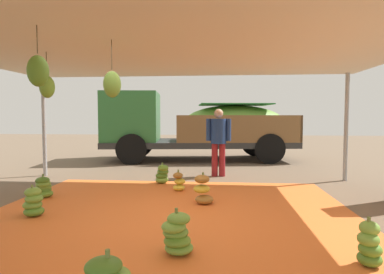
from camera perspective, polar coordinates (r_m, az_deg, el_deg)
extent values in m
plane|color=brown|center=(7.93, -0.76, -7.66)|extent=(40.00, 40.00, 0.00)
cube|color=orange|center=(5.04, -4.30, -14.19)|extent=(5.86, 5.59, 0.01)
cylinder|color=#9EA0A5|center=(9.26, -24.67, 1.70)|extent=(0.10, 0.10, 2.59)
cylinder|color=#9EA0A5|center=(8.59, 25.59, 1.55)|extent=(0.10, 0.10, 2.59)
cube|color=beige|center=(4.92, -4.44, 16.18)|extent=(8.00, 7.00, 0.06)
cylinder|color=#4C422D|center=(5.82, -24.32, 11.81)|extent=(0.01, 0.01, 0.36)
ellipsoid|color=#60932D|center=(5.78, -24.22, 8.07)|extent=(0.24, 0.24, 0.36)
cylinder|color=#4C422D|center=(4.24, -25.68, 15.29)|extent=(0.01, 0.01, 0.32)
ellipsoid|color=#518428|center=(4.18, -25.54, 10.46)|extent=(0.24, 0.24, 0.36)
cylinder|color=#4C422D|center=(4.65, -14.00, 13.94)|extent=(0.01, 0.01, 0.40)
ellipsoid|color=#6B9E38|center=(4.59, -13.92, 9.02)|extent=(0.24, 0.24, 0.36)
ellipsoid|color=#477523|center=(3.98, 28.84, -18.32)|extent=(0.34, 0.34, 0.15)
ellipsoid|color=#518428|center=(3.94, 28.93, -16.95)|extent=(0.30, 0.30, 0.15)
ellipsoid|color=#6B9E38|center=(3.90, 28.69, -15.53)|extent=(0.28, 0.28, 0.15)
ellipsoid|color=#75A83D|center=(3.90, 28.85, -13.92)|extent=(0.22, 0.22, 0.15)
cylinder|color=olive|center=(3.87, 28.76, -13.11)|extent=(0.04, 0.04, 0.12)
ellipsoid|color=#75A83D|center=(7.56, -5.35, -7.53)|extent=(0.41, 0.41, 0.16)
ellipsoid|color=#477523|center=(7.54, -5.38, -6.84)|extent=(0.38, 0.38, 0.16)
ellipsoid|color=#477523|center=(7.52, -5.17, -6.14)|extent=(0.33, 0.33, 0.16)
ellipsoid|color=#60932D|center=(7.47, -5.12, -5.49)|extent=(0.32, 0.32, 0.16)
cylinder|color=olive|center=(7.49, -5.24, -5.00)|extent=(0.04, 0.04, 0.12)
ellipsoid|color=#60932D|center=(6.85, -24.61, -9.07)|extent=(0.42, 0.42, 0.14)
ellipsoid|color=#477523|center=(6.88, -24.79, -8.49)|extent=(0.37, 0.37, 0.14)
ellipsoid|color=#6B9E38|center=(6.87, -24.71, -7.97)|extent=(0.40, 0.40, 0.14)
ellipsoid|color=#6B9E38|center=(6.81, -24.79, -7.52)|extent=(0.32, 0.32, 0.14)
ellipsoid|color=#477523|center=(6.80, -24.89, -6.99)|extent=(0.36, 0.36, 0.14)
cylinder|color=olive|center=(6.81, -24.82, -6.47)|extent=(0.04, 0.04, 0.12)
ellipsoid|color=#996628|center=(5.81, 2.18, -10.96)|extent=(0.46, 0.46, 0.15)
ellipsoid|color=gold|center=(5.82, 1.72, -9.13)|extent=(0.39, 0.39, 0.15)
ellipsoid|color=#996628|center=(5.76, 1.77, -7.44)|extent=(0.38, 0.38, 0.15)
cylinder|color=olive|center=(5.74, 1.96, -6.86)|extent=(0.04, 0.04, 0.12)
ellipsoid|color=gold|center=(6.80, -2.34, -8.91)|extent=(0.33, 0.33, 0.13)
ellipsoid|color=gold|center=(6.78, -2.17, -7.84)|extent=(0.31, 0.31, 0.13)
ellipsoid|color=#996628|center=(6.73, -2.50, -6.81)|extent=(0.28, 0.28, 0.13)
cylinder|color=olive|center=(6.73, -2.43, -6.28)|extent=(0.04, 0.04, 0.12)
ellipsoid|color=#477523|center=(2.60, -15.37, -21.17)|extent=(0.36, 0.36, 0.12)
cylinder|color=olive|center=(2.58, -14.67, -19.90)|extent=(0.04, 0.04, 0.12)
ellipsoid|color=#518428|center=(5.67, -26.12, -11.69)|extent=(0.31, 0.31, 0.15)
ellipsoid|color=#6B9E38|center=(5.67, -26.35, -10.68)|extent=(0.37, 0.37, 0.15)
ellipsoid|color=#6B9E38|center=(5.63, -26.13, -9.75)|extent=(0.35, 0.35, 0.15)
ellipsoid|color=#75A83D|center=(5.63, -26.28, -8.73)|extent=(0.32, 0.32, 0.15)
cylinder|color=olive|center=(5.60, -26.39, -8.18)|extent=(0.04, 0.04, 0.12)
ellipsoid|color=#6B9E38|center=(3.83, -2.31, -18.94)|extent=(0.45, 0.45, 0.13)
ellipsoid|color=#60932D|center=(3.79, -2.61, -17.82)|extent=(0.37, 0.37, 0.13)
ellipsoid|color=#6B9E38|center=(3.80, -2.91, -16.45)|extent=(0.35, 0.35, 0.13)
ellipsoid|color=#75A83D|center=(3.73, -3.24, -15.53)|extent=(0.33, 0.33, 0.13)
ellipsoid|color=#6B9E38|center=(3.72, -2.37, -14.21)|extent=(0.33, 0.33, 0.13)
cylinder|color=olive|center=(3.71, -2.78, -13.32)|extent=(0.04, 0.04, 0.12)
cube|color=#2D2D2D|center=(11.64, 1.27, -1.09)|extent=(6.89, 3.16, 0.20)
cube|color=#2D6B33|center=(11.72, -10.52, 3.53)|extent=(2.11, 2.40, 1.70)
cube|color=#232D38|center=(11.90, -15.05, 5.10)|extent=(0.25, 1.89, 0.75)
cube|color=brown|center=(10.62, 8.45, 1.40)|extent=(4.11, 0.57, 0.90)
cube|color=brown|center=(12.88, 6.62, 1.78)|extent=(4.11, 0.57, 0.90)
cube|color=brown|center=(12.24, 16.84, 1.56)|extent=(0.37, 2.37, 0.90)
ellipsoid|color=#6B9E38|center=(11.74, 7.45, 2.51)|extent=(3.84, 2.42, 1.27)
cube|color=#237533|center=(11.75, 7.48, 5.70)|extent=(2.67, 2.09, 0.04)
cylinder|color=black|center=(10.67, -10.63, -2.11)|extent=(1.03, 0.40, 1.00)
cylinder|color=black|center=(12.82, -9.15, -1.16)|extent=(1.03, 0.40, 1.00)
cylinder|color=black|center=(10.94, 13.51, -2.01)|extent=(1.03, 0.40, 1.00)
cylinder|color=black|center=(13.05, 10.98, -1.10)|extent=(1.03, 0.40, 1.00)
cylinder|color=maroon|center=(8.44, 4.03, -4.04)|extent=(0.16, 0.16, 0.86)
cylinder|color=maroon|center=(8.44, 5.34, -4.05)|extent=(0.16, 0.16, 0.86)
cylinder|color=navy|center=(8.37, 4.71, 1.04)|extent=(0.39, 0.39, 0.64)
cylinder|color=navy|center=(8.38, 2.94, 1.29)|extent=(0.12, 0.12, 0.57)
cylinder|color=navy|center=(8.37, 6.48, 1.27)|extent=(0.12, 0.12, 0.57)
sphere|color=tan|center=(8.36, 4.73, 4.18)|extent=(0.23, 0.23, 0.23)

